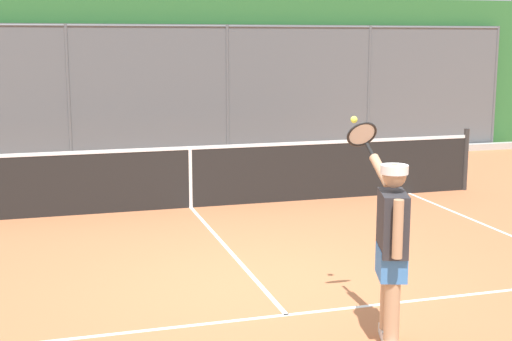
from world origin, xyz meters
TOP-DOWN VIEW (x-y plane):
  - ground_plane at (0.00, 0.00)m, footprint 60.00×60.00m
  - court_line_markings at (0.00, 1.17)m, footprint 7.58×8.47m
  - fence_backdrop at (0.00, -8.56)m, footprint 19.37×1.37m
  - tennis_net at (0.00, -3.78)m, footprint 9.74×0.09m
  - tennis_player at (-0.63, 1.71)m, footprint 0.40×1.35m

SIDE VIEW (x-z plane):
  - ground_plane at x=0.00m, z-range 0.00..0.00m
  - court_line_markings at x=0.00m, z-range 0.00..0.01m
  - tennis_net at x=0.00m, z-range -0.04..1.03m
  - tennis_player at x=-0.63m, z-range -0.02..1.83m
  - fence_backdrop at x=0.00m, z-range -0.02..3.46m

